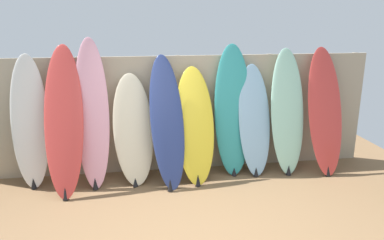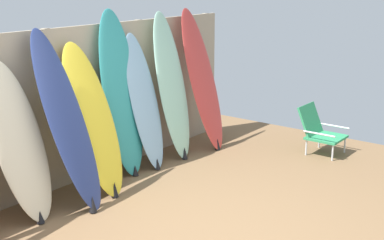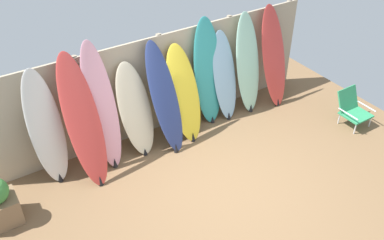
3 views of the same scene
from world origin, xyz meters
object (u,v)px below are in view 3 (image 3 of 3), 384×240
at_px(surfboard_pink_2, 102,108).
at_px(surfboard_red_9, 274,58).
at_px(surfboard_navy_4, 165,99).
at_px(surfboard_yellow_5, 184,94).
at_px(surfboard_skyblue_7, 225,77).
at_px(beach_chair, 352,108).
at_px(surfboard_teal_6, 208,73).
at_px(surfboard_red_1, 83,122).
at_px(surfboard_cream_3, 135,110).
at_px(surfboard_seafoam_8, 248,64).
at_px(surfboard_white_0, 46,129).

distance_m(surfboard_pink_2, surfboard_red_9, 3.48).
bearing_deg(surfboard_red_9, surfboard_navy_4, -178.04).
bearing_deg(surfboard_yellow_5, surfboard_skyblue_7, 6.04).
relative_size(surfboard_red_9, beach_chair, 2.98).
bearing_deg(surfboard_yellow_5, surfboard_teal_6, 15.10).
bearing_deg(surfboard_navy_4, beach_chair, -22.52).
distance_m(surfboard_yellow_5, surfboard_skyblue_7, 0.94).
bearing_deg(beach_chair, surfboard_navy_4, 135.29).
xyz_separation_m(surfboard_skyblue_7, surfboard_red_9, (1.09, -0.08, 0.12)).
bearing_deg(beach_chair, surfboard_skyblue_7, 118.97).
bearing_deg(surfboard_red_1, surfboard_navy_4, 0.44).
height_order(surfboard_cream_3, surfboard_teal_6, surfboard_teal_6).
xyz_separation_m(surfboard_cream_3, surfboard_seafoam_8, (2.33, 0.01, 0.16)).
relative_size(surfboard_white_0, surfboard_cream_3, 1.19).
bearing_deg(surfboard_pink_2, surfboard_skyblue_7, 1.00).
bearing_deg(surfboard_teal_6, surfboard_seafoam_8, -5.62).
bearing_deg(surfboard_teal_6, surfboard_navy_4, -167.29).
distance_m(surfboard_navy_4, surfboard_seafoam_8, 1.86).
xyz_separation_m(surfboard_white_0, surfboard_red_1, (0.50, -0.22, 0.07)).
distance_m(surfboard_yellow_5, surfboard_red_9, 2.03).
bearing_deg(surfboard_skyblue_7, beach_chair, -38.85).
height_order(surfboard_red_1, surfboard_seafoam_8, surfboard_red_1).
distance_m(surfboard_teal_6, surfboard_seafoam_8, 0.84).
relative_size(surfboard_yellow_5, beach_chair, 2.59).
height_order(surfboard_teal_6, surfboard_red_9, surfboard_teal_6).
xyz_separation_m(surfboard_navy_4, surfboard_red_9, (2.44, 0.08, 0.03)).
distance_m(surfboard_red_1, surfboard_red_9, 3.84).
xyz_separation_m(surfboard_white_0, surfboard_red_9, (4.34, -0.13, 0.02)).
relative_size(surfboard_navy_4, surfboard_teal_6, 0.93).
relative_size(surfboard_cream_3, surfboard_teal_6, 0.80).
xyz_separation_m(surfboard_red_1, beach_chair, (4.59, -1.31, -0.67)).
bearing_deg(surfboard_navy_4, surfboard_red_9, 1.96).
xyz_separation_m(surfboard_navy_4, surfboard_skyblue_7, (1.34, 0.16, -0.09)).
bearing_deg(surfboard_yellow_5, surfboard_cream_3, 175.58).
bearing_deg(surfboard_red_1, surfboard_pink_2, 20.14).
bearing_deg(surfboard_red_9, surfboard_seafoam_8, 173.69).
distance_m(surfboard_pink_2, surfboard_cream_3, 0.61).
bearing_deg(surfboard_red_9, surfboard_red_1, -178.60).
bearing_deg(surfboard_cream_3, surfboard_red_9, -1.02).
relative_size(surfboard_yellow_5, surfboard_skyblue_7, 0.99).
xyz_separation_m(surfboard_pink_2, beach_chair, (4.23, -1.45, -0.71)).
height_order(surfboard_pink_2, surfboard_seafoam_8, surfboard_pink_2).
height_order(surfboard_teal_6, surfboard_seafoam_8, surfboard_teal_6).
relative_size(surfboard_white_0, surfboard_yellow_5, 1.13).
bearing_deg(surfboard_teal_6, surfboard_pink_2, -177.03).
relative_size(surfboard_white_0, beach_chair, 2.92).
distance_m(surfboard_seafoam_8, beach_chair, 2.08).
relative_size(surfboard_teal_6, surfboard_red_9, 1.03).
bearing_deg(surfboard_white_0, beach_chair, -16.76).
xyz_separation_m(surfboard_cream_3, surfboard_skyblue_7, (1.82, 0.03, 0.04)).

